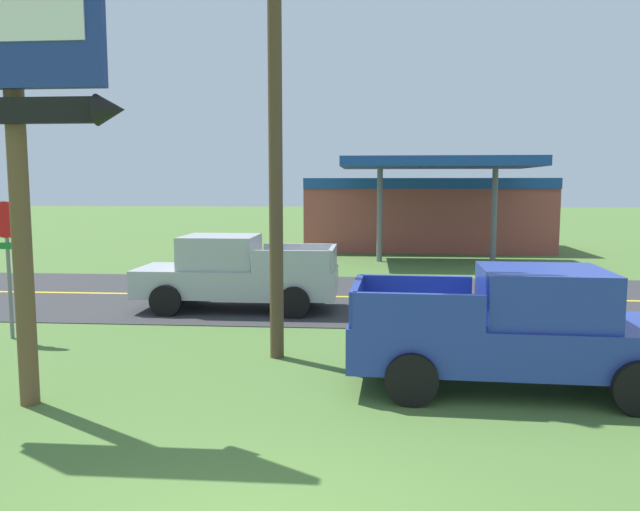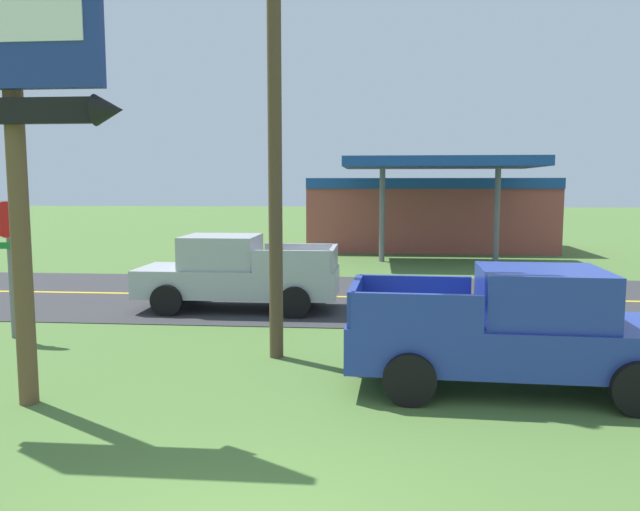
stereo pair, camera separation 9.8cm
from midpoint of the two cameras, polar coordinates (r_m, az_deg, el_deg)
road_asphalt at (r=18.29m, az=1.13°, el=-3.82°), size 140.00×8.00×0.02m
road_centre_line at (r=18.28m, az=1.13°, el=-3.78°), size 126.00×0.20×0.01m
motel_sign at (r=10.03m, az=-26.53°, el=13.91°), size 3.13×0.54×6.73m
stop_sign at (r=14.72m, az=-26.88°, el=0.90°), size 0.80×0.08×2.95m
utility_pole at (r=11.83m, az=-4.39°, el=16.28°), size 1.84×0.26×9.98m
gas_station at (r=32.52m, az=9.50°, el=4.03°), size 12.00×11.50×4.40m
pickup_blue_parked_on_lawn at (r=10.52m, az=17.27°, el=-6.52°), size 5.28×2.42×1.96m
pickup_silver_on_road at (r=16.52m, az=-7.94°, el=-1.64°), size 5.20×2.24×1.96m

